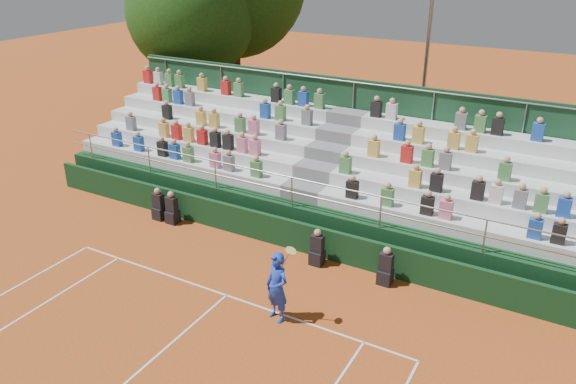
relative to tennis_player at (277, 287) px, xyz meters
The scene contains 7 objects.
ground 2.03m from the tennis_player, behind, with size 90.00×90.00×0.00m, color #B3501D.
courtside_wall 3.87m from the tennis_player, 117.43° to the left, with size 20.00×0.15×1.00m, color #0D3217.
line_officials 4.07m from the tennis_player, 133.03° to the left, with size 8.83×0.40×1.19m.
grandstand 6.88m from the tennis_player, 104.96° to the left, with size 20.00×5.20×4.40m.
tennis_player is the anchor object (origin of this frame).
tree_west 17.35m from the tennis_player, 134.48° to the left, with size 6.28×6.28×9.08m.
floodlight_mast 14.03m from the tennis_player, 92.13° to the left, with size 0.60×0.25×8.67m.
Camera 1 is at (7.92, -10.57, 9.00)m, focal length 35.00 mm.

